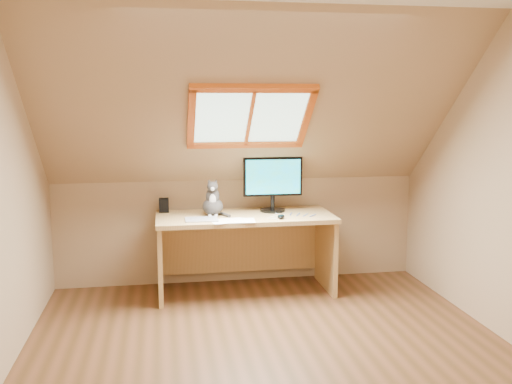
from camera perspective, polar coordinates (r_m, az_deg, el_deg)
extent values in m
plane|color=brown|center=(4.11, 1.76, -16.18)|extent=(3.50, 3.50, 0.00)
cube|color=tan|center=(2.10, 11.35, -6.42)|extent=(3.50, 0.02, 2.40)
cube|color=tan|center=(5.58, -1.73, -3.86)|extent=(3.50, 0.02, 1.00)
cube|color=tan|center=(4.67, -0.49, 8.46)|extent=(3.50, 1.56, 1.41)
cube|color=#B2E0CC|center=(4.75, -0.64, 7.63)|extent=(0.90, 0.53, 0.48)
cube|color=#C44C12|center=(4.75, -0.64, 7.63)|extent=(1.02, 0.64, 0.59)
cube|color=tan|center=(5.18, -1.11, -2.51)|extent=(1.60, 0.70, 0.04)
cube|color=tan|center=(5.21, -9.55, -6.69)|extent=(0.04, 0.63, 0.69)
cube|color=tan|center=(5.43, 7.01, -5.99)|extent=(0.04, 0.63, 0.69)
cube|color=tan|center=(5.57, -1.58, -5.53)|extent=(1.50, 0.03, 0.48)
cylinder|color=black|center=(5.34, 1.67, -1.83)|extent=(0.23, 0.23, 0.02)
cylinder|color=black|center=(5.32, 1.67, -1.05)|extent=(0.04, 0.04, 0.13)
cube|color=black|center=(5.28, 1.68, 1.56)|extent=(0.55, 0.05, 0.36)
cube|color=#0278CA|center=(5.26, 1.74, 1.52)|extent=(0.51, 0.01, 0.32)
ellipsoid|color=#3F3A37|center=(5.16, -4.35, -1.45)|extent=(0.20, 0.24, 0.16)
ellipsoid|color=#3F3A37|center=(5.13, -4.36, -0.46)|extent=(0.13, 0.13, 0.17)
ellipsoid|color=silver|center=(5.08, -4.36, -0.76)|extent=(0.06, 0.04, 0.10)
ellipsoid|color=#3F3A37|center=(5.07, -4.37, 0.54)|extent=(0.10, 0.09, 0.09)
sphere|color=silver|center=(5.04, -4.37, 0.31)|extent=(0.04, 0.04, 0.04)
cone|color=#3F3A37|center=(5.08, -4.72, 1.06)|extent=(0.05, 0.05, 0.06)
cone|color=#3F3A37|center=(5.08, -4.04, 1.07)|extent=(0.05, 0.05, 0.06)
cube|color=black|center=(5.35, -9.19, -1.32)|extent=(0.09, 0.09, 0.13)
cube|color=#B2B2B7|center=(4.97, -5.48, -2.75)|extent=(0.28, 0.20, 0.01)
ellipsoid|color=black|center=(5.01, 2.52, -2.47)|extent=(0.10, 0.13, 0.04)
cube|color=white|center=(4.90, -2.33, -2.93)|extent=(0.33, 0.27, 0.00)
cube|color=white|center=(4.90, -2.33, -2.92)|extent=(0.32, 0.24, 0.00)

